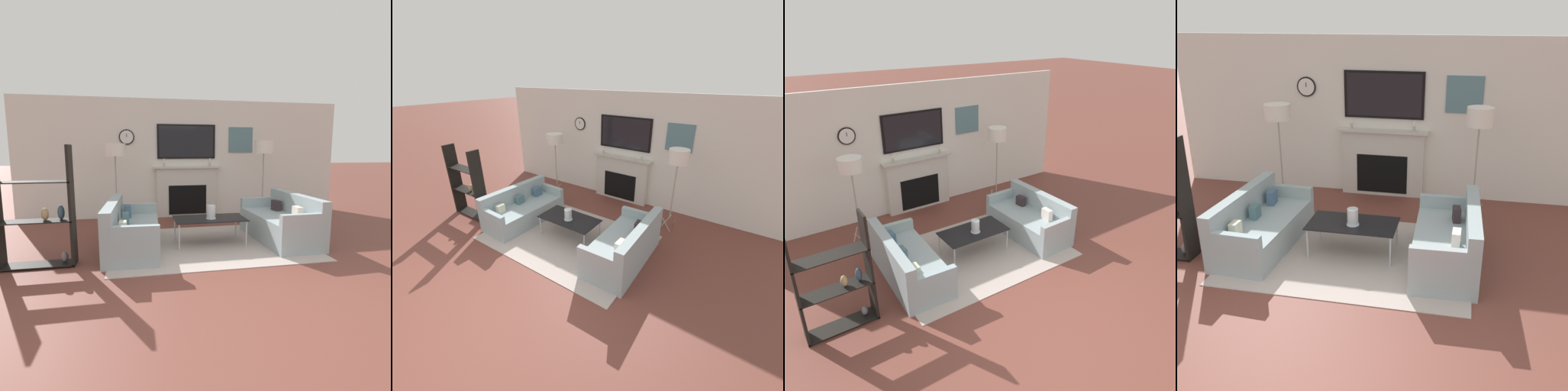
% 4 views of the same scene
% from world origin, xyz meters
% --- Properties ---
extents(ground_plane, '(60.00, 60.00, 0.00)m').
position_xyz_m(ground_plane, '(0.00, 0.00, 0.00)').
color(ground_plane, brown).
extents(fireplace_wall, '(7.58, 0.28, 2.70)m').
position_xyz_m(fireplace_wall, '(0.00, 4.67, 1.24)').
color(fireplace_wall, silver).
rests_on(fireplace_wall, ground_plane).
extents(area_rug, '(3.17, 2.24, 0.01)m').
position_xyz_m(area_rug, '(0.00, 2.32, 0.01)').
color(area_rug, '#AF9F97').
rests_on(area_rug, ground_plane).
extents(couch_left, '(0.85, 1.81, 0.77)m').
position_xyz_m(couch_left, '(-1.28, 2.32, 0.28)').
color(couch_left, '#93A3A7').
rests_on(couch_left, ground_plane).
extents(couch_right, '(0.84, 1.69, 0.80)m').
position_xyz_m(couch_right, '(1.28, 2.32, 0.29)').
color(couch_right, '#93A3A7').
rests_on(couch_right, ground_plane).
extents(coffee_table, '(1.18, 0.62, 0.44)m').
position_xyz_m(coffee_table, '(0.01, 2.37, 0.41)').
color(coffee_table, black).
rests_on(coffee_table, ground_plane).
extents(hurricane_candle, '(0.17, 0.17, 0.23)m').
position_xyz_m(hurricane_candle, '(0.02, 2.32, 0.54)').
color(hurricane_candle, silver).
rests_on(hurricane_candle, coffee_table).
extents(floor_lamp_left, '(0.42, 0.42, 1.69)m').
position_xyz_m(floor_lamp_left, '(-1.57, 3.83, 1.54)').
color(floor_lamp_left, '#9E998E').
rests_on(floor_lamp_left, ground_plane).
extents(floor_lamp_right, '(0.39, 0.39, 1.76)m').
position_xyz_m(floor_lamp_right, '(1.57, 3.83, 1.59)').
color(floor_lamp_right, '#9E998E').
rests_on(floor_lamp_right, ground_plane).
extents(shelf_unit, '(0.96, 0.28, 1.63)m').
position_xyz_m(shelf_unit, '(-2.47, 1.81, 0.74)').
color(shelf_unit, black).
rests_on(shelf_unit, ground_plane).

